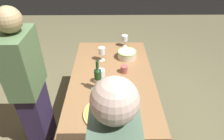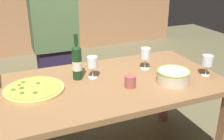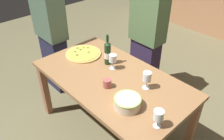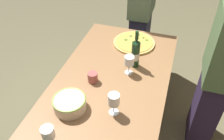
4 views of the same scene
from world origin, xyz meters
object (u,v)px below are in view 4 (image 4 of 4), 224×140
at_px(pizza, 134,43).
at_px(wine_glass_far_left, 129,62).
at_px(wine_glass_near_pizza, 48,134).
at_px(wine_bottle, 136,53).
at_px(cup_amber, 93,77).
at_px(serving_bowl, 70,103).
at_px(dining_table, 112,86).
at_px(person_host, 141,12).
at_px(person_guest_left, 218,74).
at_px(wine_glass_by_bottle, 114,100).

height_order(pizza, wine_glass_far_left, wine_glass_far_left).
relative_size(wine_glass_near_pizza, wine_glass_far_left, 0.97).
relative_size(wine_bottle, cup_amber, 4.09).
bearing_deg(pizza, serving_bowl, -14.66).
bearing_deg(dining_table, wine_bottle, 147.56).
relative_size(serving_bowl, person_host, 0.15).
height_order(pizza, person_guest_left, person_guest_left).
bearing_deg(wine_glass_by_bottle, wine_bottle, 178.04).
distance_m(serving_bowl, person_host, 1.54).
distance_m(dining_table, wine_glass_far_left, 0.26).
bearing_deg(wine_bottle, wine_glass_by_bottle, -1.96).
bearing_deg(wine_glass_far_left, pizza, -172.66).
bearing_deg(wine_bottle, wine_glass_far_left, -13.84).
relative_size(wine_glass_near_pizza, cup_amber, 1.93).
xyz_separation_m(wine_glass_far_left, person_guest_left, (-0.13, 0.70, -0.06)).
distance_m(wine_glass_by_bottle, person_guest_left, 0.90).
height_order(pizza, wine_glass_near_pizza, wine_glass_near_pizza).
distance_m(pizza, wine_glass_far_left, 0.45).
xyz_separation_m(wine_bottle, person_host, (-0.92, -0.14, -0.08)).
distance_m(wine_glass_near_pizza, wine_glass_by_bottle, 0.47).
height_order(dining_table, person_host, person_host).
bearing_deg(wine_bottle, person_host, -171.22).
bearing_deg(wine_glass_near_pizza, person_host, 174.60).
bearing_deg(pizza, dining_table, -5.82).
bearing_deg(dining_table, wine_glass_far_left, 134.39).
height_order(serving_bowl, person_host, person_host).
distance_m(wine_glass_near_pizza, cup_amber, 0.62).
bearing_deg(dining_table, cup_amber, -59.71).
relative_size(pizza, serving_bowl, 1.69).
height_order(serving_bowl, wine_glass_near_pizza, wine_glass_near_pizza).
xyz_separation_m(pizza, wine_glass_by_bottle, (0.88, 0.06, 0.11)).
bearing_deg(serving_bowl, wine_glass_far_left, 149.06).
bearing_deg(wine_glass_near_pizza, cup_amber, 176.03).
xyz_separation_m(wine_glass_by_bottle, person_host, (-1.48, -0.12, -0.08)).
bearing_deg(dining_table, wine_glass_near_pizza, -14.34).
relative_size(wine_glass_by_bottle, cup_amber, 2.10).
height_order(wine_glass_by_bottle, person_guest_left, person_guest_left).
bearing_deg(pizza, cup_amber, -17.06).
xyz_separation_m(wine_glass_by_bottle, cup_amber, (-0.26, -0.25, -0.08)).
height_order(wine_bottle, person_guest_left, person_guest_left).
relative_size(cup_amber, person_guest_left, 0.05).
height_order(cup_amber, person_host, person_host).
height_order(dining_table, wine_glass_far_left, wine_glass_far_left).
bearing_deg(person_guest_left, pizza, -38.35).
distance_m(wine_glass_far_left, person_host, 1.04).
height_order(pizza, wine_bottle, wine_bottle).
bearing_deg(wine_glass_far_left, wine_bottle, 166.16).
distance_m(pizza, wine_glass_near_pizza, 1.26).
height_order(wine_bottle, wine_glass_by_bottle, wine_bottle).
bearing_deg(pizza, wine_glass_far_left, 7.34).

